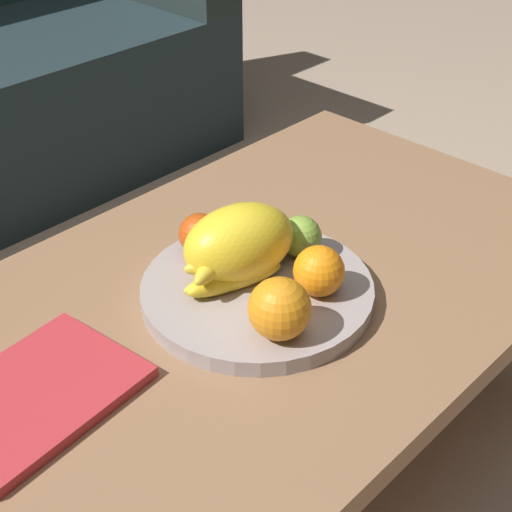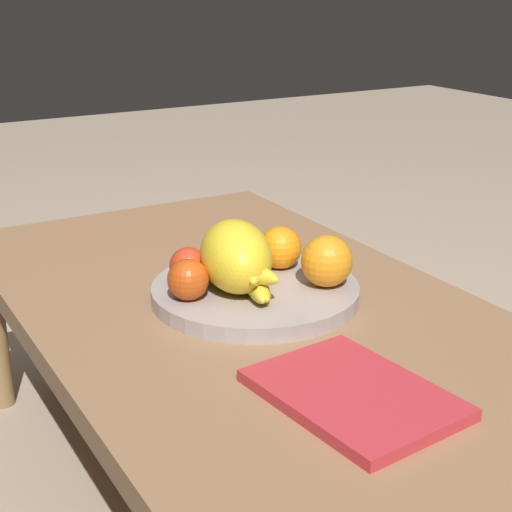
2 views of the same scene
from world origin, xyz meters
TOP-DOWN VIEW (x-y plane):
  - ground_plane at (0.00, 0.00)m, footprint 8.00×8.00m
  - coffee_table at (0.00, 0.00)m, footprint 1.18×0.68m
  - fruit_bowl at (-0.00, -0.02)m, footprint 0.34×0.34m
  - melon_large_front at (-0.00, 0.02)m, footprint 0.19×0.15m
  - orange_front at (-0.06, -0.12)m, footprint 0.08×0.08m
  - orange_left at (0.05, -0.09)m, footprint 0.07×0.07m
  - apple_front at (0.06, 0.07)m, footprint 0.06×0.06m
  - apple_left at (-0.00, 0.10)m, footprint 0.06×0.06m
  - apple_right at (0.10, -0.01)m, footprint 0.06×0.06m
  - banana_bunch at (-0.03, 0.01)m, footprint 0.16×0.11m
  - magazine at (-0.34, 0.04)m, footprint 0.27×0.20m

SIDE VIEW (x-z plane):
  - ground_plane at x=0.00m, z-range 0.00..0.00m
  - coffee_table at x=0.00m, z-range 0.15..0.54m
  - magazine at x=-0.34m, z-range 0.38..0.40m
  - fruit_bowl at x=0.00m, z-range 0.38..0.41m
  - banana_bunch at x=-0.03m, z-range 0.41..0.47m
  - apple_front at x=0.06m, z-range 0.41..0.47m
  - apple_right at x=0.10m, z-range 0.41..0.47m
  - apple_left at x=0.00m, z-range 0.41..0.47m
  - orange_left at x=0.05m, z-range 0.41..0.48m
  - orange_front at x=-0.06m, z-range 0.41..0.49m
  - melon_large_front at x=0.00m, z-range 0.41..0.52m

